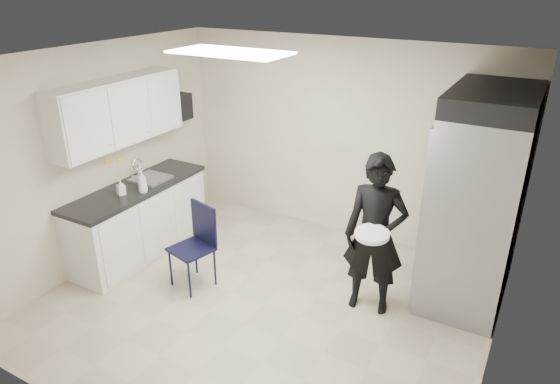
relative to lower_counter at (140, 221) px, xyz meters
The scene contains 21 objects.
floor 2.01m from the lower_counter, ahead, with size 4.50×4.50×0.00m, color tan.
ceiling 2.92m from the lower_counter, ahead, with size 4.50×4.50×0.00m, color silver.
back_wall 2.79m from the lower_counter, 42.71° to the left, with size 4.50×4.50×0.00m, color beige.
left_wall 0.94m from the lower_counter, 146.31° to the right, with size 4.00×4.00×0.00m, color beige.
right_wall 4.29m from the lower_counter, ahead, with size 4.00×4.00×0.00m, color beige.
ceiling_panel 2.54m from the lower_counter, ahead, with size 1.20×0.60×0.02m, color white.
lower_counter is the anchor object (origin of this frame).
countertop 0.46m from the lower_counter, 90.00° to the left, with size 0.64×1.95×0.05m, color black.
sink 0.51m from the lower_counter, 85.43° to the left, with size 0.42×0.40×0.14m, color gray.
faucet 0.67m from the lower_counter, 125.75° to the left, with size 0.02×0.02×0.24m, color silver.
upper_cabinets 1.40m from the lower_counter, behind, with size 0.35×1.80×0.75m, color silver.
towel_dispenser 1.67m from the lower_counter, 99.38° to the left, with size 0.22×0.30×0.35m, color black.
notice_sticker_left 0.85m from the lower_counter, 161.21° to the right, with size 0.00×0.12×0.07m, color yellow.
notice_sticker_right 0.81m from the lower_counter, 161.21° to the left, with size 0.00×0.12×0.07m, color yellow.
commercial_fridge 3.98m from the lower_counter, 15.88° to the left, with size 0.80×1.35×2.10m, color gray.
fridge_compressor 4.31m from the lower_counter, 15.88° to the left, with size 0.80×1.35×0.20m, color black.
folding_chair 1.10m from the lower_counter, 15.20° to the right, with size 0.42×0.42×0.94m, color black.
man_tuxedo 3.00m from the lower_counter, ahead, with size 0.63×0.42×1.72m, color black.
bucket_lid 3.05m from the lower_counter, ahead, with size 0.33×0.33×0.04m, color white.
soap_bottle_a 0.66m from the lower_counter, 21.74° to the right, with size 0.11×0.11×0.27m, color white.
soap_bottle_b 0.63m from the lower_counter, 79.79° to the right, with size 0.08×0.09×0.19m, color silver.
Camera 1 is at (2.34, -3.81, 3.29)m, focal length 32.00 mm.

